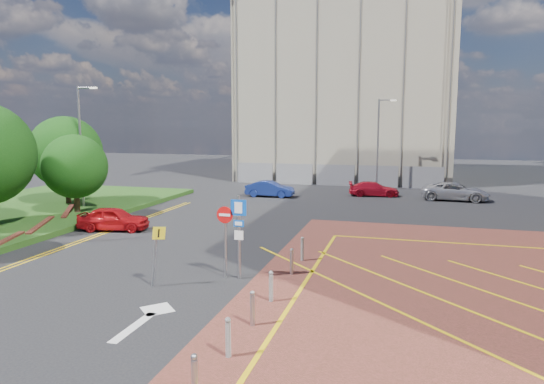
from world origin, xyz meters
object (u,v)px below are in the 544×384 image
at_px(tree_c, 75,167).
at_px(lamp_back, 379,141).
at_px(car_silver_back, 455,191).
at_px(car_red_left, 114,219).
at_px(tree_d, 66,152).
at_px(sign_cluster, 234,228).
at_px(car_red_back, 374,189).
at_px(lamp_left_far, 81,142).
at_px(car_blue_back, 270,189).
at_px(warning_sign, 156,248).

relative_size(tree_c, lamp_back, 0.61).
distance_m(lamp_back, car_silver_back, 8.43).
bearing_deg(car_red_left, tree_d, 40.28).
distance_m(sign_cluster, car_red_left, 11.24).
height_order(lamp_back, car_red_back, lamp_back).
distance_m(lamp_left_far, sign_cluster, 18.58).
bearing_deg(car_blue_back, sign_cluster, -169.07).
relative_size(sign_cluster, car_red_back, 0.79).
xyz_separation_m(tree_c, car_red_left, (4.50, -2.83, -2.54)).
bearing_deg(tree_c, warning_sign, -42.98).
bearing_deg(lamp_left_far, tree_d, 154.32).
bearing_deg(car_red_left, sign_cluster, -135.53).
relative_size(sign_cluster, warning_sign, 1.42).
distance_m(car_blue_back, car_silver_back, 14.38).
height_order(tree_c, warning_sign, tree_c).
xyz_separation_m(lamp_back, car_red_left, (-13.08, -20.83, -3.71)).
xyz_separation_m(tree_c, lamp_back, (17.58, 18.00, 1.17)).
bearing_deg(car_silver_back, sign_cluster, 159.91).
height_order(lamp_back, sign_cluster, lamp_back).
distance_m(tree_d, warning_sign, 20.05).
bearing_deg(tree_c, tree_d, 135.00).
height_order(tree_c, lamp_left_far, lamp_left_far).
distance_m(tree_c, lamp_back, 25.19).
relative_size(tree_d, car_silver_back, 1.22).
bearing_deg(car_blue_back, tree_c, 139.43).
bearing_deg(car_silver_back, lamp_back, 57.09).
bearing_deg(lamp_back, car_red_left, -122.13).
height_order(tree_d, warning_sign, tree_d).
xyz_separation_m(lamp_back, sign_cluster, (-3.78, -27.02, -2.41)).
bearing_deg(warning_sign, lamp_left_far, 134.31).
distance_m(tree_c, sign_cluster, 16.53).
relative_size(lamp_left_far, car_blue_back, 2.05).
bearing_deg(lamp_back, sign_cluster, -97.97).
relative_size(car_red_left, car_red_back, 0.95).
distance_m(warning_sign, car_red_left, 10.51).
bearing_deg(sign_cluster, lamp_back, 82.03).
relative_size(tree_c, tree_d, 0.81).
relative_size(lamp_back, car_red_left, 2.09).
bearing_deg(lamp_left_far, car_red_left, -41.68).
bearing_deg(car_red_left, car_blue_back, -30.95).
bearing_deg(car_silver_back, car_red_back, 87.95).
relative_size(tree_d, lamp_left_far, 0.76).
height_order(car_red_left, car_silver_back, car_silver_back).
distance_m(lamp_back, car_blue_back, 11.09).
distance_m(tree_d, sign_cluster, 20.74).
bearing_deg(car_silver_back, lamp_left_far, 118.64).
relative_size(tree_c, car_blue_back, 1.26).
xyz_separation_m(tree_d, car_red_left, (7.50, -5.83, -3.22)).
bearing_deg(sign_cluster, car_red_back, 80.89).
bearing_deg(car_red_back, car_silver_back, -103.41).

